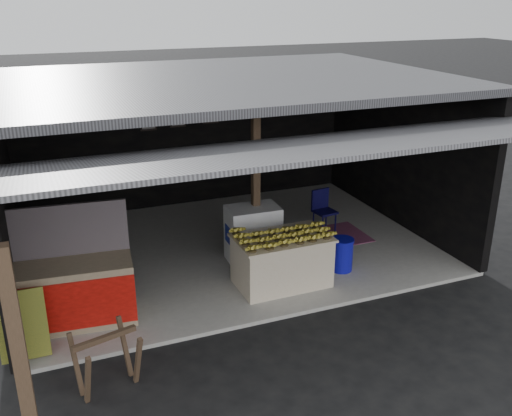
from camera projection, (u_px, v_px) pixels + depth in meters
name	position (u px, v px, depth m)	size (l,w,h in m)	color
ground	(286.00, 319.00, 7.99)	(80.00, 80.00, 0.00)	black
concrete_slab	(228.00, 247.00, 10.14)	(7.00, 5.00, 0.06)	gray
shophouse	(219.00, 129.00, 9.68)	(7.40, 7.29, 3.02)	black
banana_table	(282.00, 260.00, 8.68)	(1.45, 0.90, 0.79)	silver
banana_pile	(282.00, 232.00, 8.52)	(1.32, 0.79, 0.16)	gold
white_crate	(253.00, 234.00, 9.45)	(0.87, 0.61, 0.94)	white
neighbor_stall	(74.00, 290.00, 7.65)	(1.62, 0.85, 1.61)	#998466
green_signboard	(22.00, 325.00, 6.93)	(0.58, 0.04, 0.87)	black
sawhorse	(106.00, 356.00, 6.41)	(0.78, 0.77, 0.72)	#4E3727
water_barrel	(342.00, 255.00, 9.18)	(0.35, 0.35, 0.51)	#0D0E98
plastic_chair	(323.00, 207.00, 10.65)	(0.42, 0.42, 0.79)	#0D0A3A
magenta_rug	(326.00, 237.00, 10.48)	(1.50, 1.00, 0.01)	maroon
picture_frames	(179.00, 117.00, 11.49)	(1.62, 0.04, 0.46)	black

